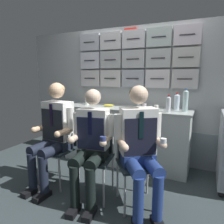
% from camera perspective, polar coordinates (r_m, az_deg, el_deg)
% --- Properties ---
extents(ground, '(4.80, 4.80, 0.04)m').
position_cam_1_polar(ground, '(2.54, -3.72, -23.62)').
color(ground, '#323C3F').
extents(galley_bulkhead, '(4.20, 0.14, 2.15)m').
position_cam_1_polar(galley_bulkhead, '(3.39, 7.10, 5.44)').
color(galley_bulkhead, '#A6ABAD').
rests_on(galley_bulkhead, ground).
extents(galley_counter, '(1.99, 0.53, 0.90)m').
position_cam_1_polar(galley_counter, '(3.29, 3.47, -6.50)').
color(galley_counter, '#B9C2BE').
rests_on(galley_counter, ground).
extents(folding_chair_left, '(0.43, 0.43, 0.87)m').
position_cam_1_polar(folding_chair_left, '(2.83, -13.33, -7.71)').
color(folding_chair_left, '#A8AAAF').
rests_on(folding_chair_left, ground).
extents(crew_member_left, '(0.51, 0.64, 1.30)m').
position_cam_1_polar(crew_member_left, '(2.67, -15.81, -4.74)').
color(crew_member_left, black).
rests_on(crew_member_left, ground).
extents(folding_chair_right, '(0.46, 0.46, 0.87)m').
position_cam_1_polar(folding_chair_right, '(2.47, -4.43, -10.13)').
color(folding_chair_right, '#A8AAAF').
rests_on(folding_chair_right, ground).
extents(crew_member_right, '(0.48, 0.62, 1.24)m').
position_cam_1_polar(crew_member_right, '(2.27, -5.88, -8.03)').
color(crew_member_right, black).
rests_on(crew_member_right, ground).
extents(folding_chair_by_counter, '(0.56, 0.56, 0.87)m').
position_cam_1_polar(folding_chair_by_counter, '(2.33, 6.43, -11.46)').
color(folding_chair_by_counter, '#A8AAAF').
rests_on(folding_chair_by_counter, ground).
extents(crew_member_by_counter, '(0.62, 0.68, 1.29)m').
position_cam_1_polar(crew_member_by_counter, '(2.12, 7.77, -8.49)').
color(crew_member_by_counter, black).
rests_on(crew_member_by_counter, ground).
extents(water_bottle_tall, '(0.08, 0.08, 0.25)m').
position_cam_1_polar(water_bottle_tall, '(3.12, 17.46, 2.76)').
color(water_bottle_tall, silver).
rests_on(water_bottle_tall, galley_counter).
extents(sparkling_bottle_green, '(0.07, 0.07, 0.32)m').
position_cam_1_polar(sparkling_bottle_green, '(2.98, 19.63, 2.98)').
color(sparkling_bottle_green, silver).
rests_on(sparkling_bottle_green, galley_counter).
extents(water_bottle_blue_cap, '(0.06, 0.06, 0.24)m').
position_cam_1_polar(water_bottle_blue_cap, '(2.86, 15.29, 2.13)').
color(water_bottle_blue_cap, silver).
rests_on(water_bottle_blue_cap, galley_counter).
extents(paper_cup_tan, '(0.07, 0.07, 0.08)m').
position_cam_1_polar(paper_cup_tan, '(3.49, -6.96, 2.63)').
color(paper_cup_tan, white).
rests_on(paper_cup_tan, galley_counter).
extents(coffee_cup_spare, '(0.07, 0.07, 0.08)m').
position_cam_1_polar(coffee_cup_spare, '(3.29, 7.56, 2.23)').
color(coffee_cup_spare, white).
rests_on(coffee_cup_spare, galley_counter).
extents(espresso_cup_small, '(0.06, 0.06, 0.07)m').
position_cam_1_polar(espresso_cup_small, '(3.00, 12.11, 1.22)').
color(espresso_cup_small, white).
rests_on(espresso_cup_small, galley_counter).
extents(coffee_cup_white, '(0.07, 0.07, 0.06)m').
position_cam_1_polar(coffee_cup_white, '(3.22, 8.92, 1.85)').
color(coffee_cup_white, silver).
rests_on(coffee_cup_white, galley_counter).
extents(snack_banana, '(0.17, 0.10, 0.04)m').
position_cam_1_polar(snack_banana, '(3.26, -0.96, 1.82)').
color(snack_banana, yellow).
rests_on(snack_banana, galley_counter).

